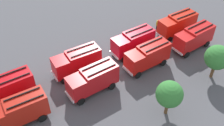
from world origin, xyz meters
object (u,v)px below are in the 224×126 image
firefighter_4 (154,49)px  fire_truck_0 (177,24)px  firefighter_3 (167,23)px  fire_truck_6 (93,79)px  firefighter_2 (24,76)px  fire_truck_3 (6,88)px  tree_0 (217,58)px  fire_truck_7 (18,111)px  traffic_cone_0 (125,64)px  fire_truck_5 (148,56)px  fire_truck_1 (133,41)px  traffic_cone_1 (159,27)px  firefighter_1 (123,39)px  fire_truck_4 (194,37)px  firefighter_0 (157,24)px  fire_truck_2 (77,61)px  tree_1 (169,94)px

firefighter_4 → fire_truck_0: bearing=-3.2°
firefighter_3 → firefighter_4: 8.25m
fire_truck_6 → firefighter_2: (7.55, -6.83, -1.18)m
fire_truck_3 → tree_0: size_ratio=1.33×
fire_truck_7 → traffic_cone_0: bearing=-172.4°
fire_truck_3 → fire_truck_5: bearing=166.5°
fire_truck_6 → fire_truck_3: bearing=-25.9°
fire_truck_1 → fire_truck_7: 20.04m
firefighter_3 → traffic_cone_1: (1.36, -0.54, -0.55)m
fire_truck_1 → traffic_cone_1: size_ratio=10.61×
traffic_cone_0 → firefighter_1: bearing=-119.3°
fire_truck_3 → fire_truck_4: 29.18m
fire_truck_5 → firefighter_2: fire_truck_5 is taller
fire_truck_0 → traffic_cone_0: (12.32, 2.37, -1.87)m
fire_truck_3 → fire_truck_0: bearing=178.7°
fire_truck_4 → traffic_cone_1: size_ratio=10.72×
fire_truck_3 → traffic_cone_1: size_ratio=10.58×
firefighter_1 → firefighter_2: 16.94m
fire_truck_6 → tree_0: tree_0 is taller
fire_truck_7 → fire_truck_5: bearing=-178.9°
fire_truck_5 → tree_0: (-6.68, 6.75, 1.52)m
fire_truck_3 → firefighter_0: size_ratio=3.98×
fire_truck_7 → fire_truck_2: bearing=-154.9°
fire_truck_7 → fire_truck_6: bearing=-179.3°
fire_truck_4 → firefighter_0: bearing=-83.0°
tree_0 → traffic_cone_0: tree_0 is taller
tree_0 → tree_1: size_ratio=1.06×
fire_truck_0 → fire_truck_6: (19.00, 4.42, 0.00)m
fire_truck_4 → fire_truck_7: (28.62, 0.01, 0.00)m
fire_truck_7 → tree_0: (-26.06, 6.56, 1.52)m
fire_truck_2 → fire_truck_5: 10.44m
fire_truck_1 → firefighter_0: (-7.59, -3.24, -1.12)m
fire_truck_2 → traffic_cone_0: bearing=161.1°
fire_truck_2 → firefighter_2: 7.82m
fire_truck_1 → fire_truck_3: bearing=-2.4°
fire_truck_0 → firefighter_3: bearing=-89.7°
fire_truck_5 → firefighter_2: size_ratio=4.23×
tree_1 → traffic_cone_0: tree_1 is taller
fire_truck_4 → firefighter_4: (6.35, -2.23, -1.24)m
fire_truck_6 → firefighter_4: fire_truck_6 is taller
fire_truck_1 → traffic_cone_0: size_ratio=12.69×
fire_truck_5 → firefighter_3: size_ratio=4.51×
firefighter_4 → fire_truck_7: bearing=164.6°
fire_truck_1 → fire_truck_2: same height
fire_truck_3 → firefighter_2: 3.89m
fire_truck_0 → firefighter_4: (6.80, 2.21, -1.24)m
traffic_cone_1 → fire_truck_5: bearing=41.6°
firefighter_3 → traffic_cone_1: size_ratio=2.36×
firefighter_1 → firefighter_3: (-9.56, -0.09, -0.06)m
fire_truck_0 → firefighter_1: size_ratio=4.24×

